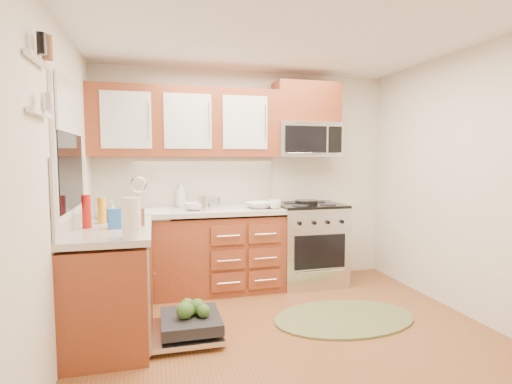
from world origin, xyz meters
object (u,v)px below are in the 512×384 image
object	(u,v)px
dishwasher	(186,327)
cup	(275,204)
skillet	(306,202)
bowl_a	(259,205)
sink	(139,223)
microwave	(306,140)
paper_towel_roll	(131,218)
bowl_b	(196,206)
rug	(345,318)
stock_pot	(212,202)
range	(309,243)
cutting_board	(264,206)
upper_cabinets	(187,123)

from	to	relation	value
dishwasher	cup	size ratio (longest dim) A/B	5.19
skillet	bowl_a	distance (m)	0.57
sink	bowl_a	world-z (taller)	bowl_a
microwave	dishwasher	world-z (taller)	microwave
sink	paper_towel_roll	distance (m)	1.46
bowl_b	cup	world-z (taller)	cup
sink	dishwasher	bearing A→B (deg)	-70.80
rug	paper_towel_roll	size ratio (longest dim) A/B	4.66
bowl_a	bowl_b	distance (m)	0.70
sink	skillet	distance (m)	1.88
bowl_a	cup	world-z (taller)	cup
rug	stock_pot	distance (m)	1.90
range	microwave	distance (m)	1.23
paper_towel_roll	bowl_b	bearing A→B (deg)	66.94
sink	rug	distance (m)	2.28
dishwasher	bowl_b	distance (m)	1.40
rug	cutting_board	size ratio (longest dim) A/B	4.39
upper_cabinets	bowl_a	distance (m)	1.22
sink	skillet	size ratio (longest dim) A/B	2.36
bowl_a	dishwasher	bearing A→B (deg)	-130.72
cutting_board	bowl_a	bearing A→B (deg)	-133.94
upper_cabinets	stock_pot	bearing A→B (deg)	1.27
upper_cabinets	sink	size ratio (longest dim) A/B	3.31
cutting_board	upper_cabinets	bearing A→B (deg)	171.07
bowl_b	range	bearing A→B (deg)	2.22
microwave	paper_towel_roll	bearing A→B (deg)	-140.87
rug	dishwasher	bearing A→B (deg)	-178.55
range	stock_pot	world-z (taller)	stock_pot
rug	skillet	size ratio (longest dim) A/B	5.12
stock_pot	cup	world-z (taller)	stock_pot
bowl_b	upper_cabinets	bearing A→B (deg)	109.69
range	cup	bearing A→B (deg)	-159.44
sink	rug	xyz separation A→B (m)	(1.85, -1.08, -0.79)
stock_pot	paper_towel_roll	world-z (taller)	paper_towel_roll
bowl_a	bowl_b	bearing A→B (deg)	178.26
sink	cup	size ratio (longest dim) A/B	4.60
microwave	dishwasher	distance (m)	2.55
upper_cabinets	microwave	world-z (taller)	upper_cabinets
paper_towel_roll	cup	bearing A→B (deg)	41.21
upper_cabinets	stock_pot	xyz separation A→B (m)	(0.27, 0.01, -0.89)
microwave	range	bearing A→B (deg)	-90.00
microwave	bowl_a	distance (m)	0.99
range	cup	world-z (taller)	cup
microwave	bowl_b	size ratio (longest dim) A/B	2.98
stock_pot	cup	bearing A→B (deg)	-26.95
upper_cabinets	skillet	size ratio (longest dim) A/B	7.81
skillet	microwave	bearing A→B (deg)	70.38
stock_pot	cutting_board	xyz separation A→B (m)	(0.58, -0.14, -0.05)
dishwasher	rug	bearing A→B (deg)	1.45
upper_cabinets	cutting_board	size ratio (longest dim) A/B	6.70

